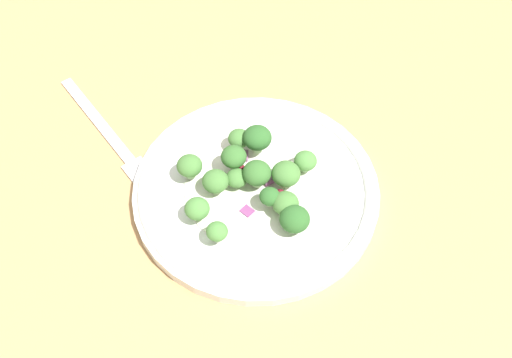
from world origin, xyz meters
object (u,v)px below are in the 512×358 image
Objects in this scene: broccoli_floret_0 at (234,157)px; broccoli_floret_2 at (270,197)px; plate at (256,190)px; broccoli_floret_1 at (295,219)px; fork at (110,135)px.

broccoli_floret_2 is (5.77, -0.31, -0.32)cm from broccoli_floret_0.
broccoli_floret_1 is at bearing -4.39° from plate.
broccoli_floret_0 reaches higher than fork.
broccoli_floret_0 is at bearing -174.35° from plate.
broccoli_floret_0 is 0.89× the size of broccoli_floret_1.
plate is at bearing 23.41° from fork.
broccoli_floret_2 is at bearing 18.70° from fork.
broccoli_floret_1 reaches higher than plate.
broccoli_floret_0 is 5.79cm from broccoli_floret_2.
plate is 17.71cm from fork.
broccoli_floret_0 reaches higher than plate.
broccoli_floret_0 is (-3.05, -0.30, 2.65)cm from plate.
broccoli_floret_1 is 1.45× the size of broccoli_floret_2.
fork is at bearing -152.98° from broccoli_floret_0.
plate reaches higher than fork.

